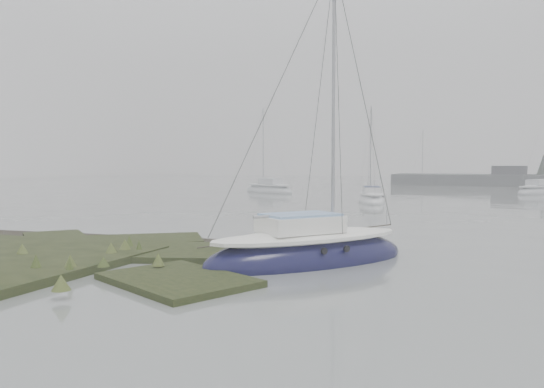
{
  "coord_description": "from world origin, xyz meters",
  "views": [
    {
      "loc": [
        7.11,
        -11.07,
        2.81
      ],
      "look_at": [
        0.68,
        5.0,
        1.8
      ],
      "focal_mm": 35.0,
      "sensor_mm": 36.0,
      "label": 1
    }
  ],
  "objects": [
    {
      "name": "sailboat_far_a",
      "position": [
        -11.98,
        35.81,
        0.27
      ],
      "size": [
        6.51,
        4.7,
        8.84
      ],
      "rotation": [
        0.0,
        0.0,
        1.09
      ],
      "color": "silver",
      "rests_on": "ground"
    },
    {
      "name": "ground",
      "position": [
        0.0,
        30.0,
        0.0
      ],
      "size": [
        160.0,
        160.0,
        0.0
      ],
      "primitive_type": "plane",
      "color": "slate",
      "rests_on": "ground"
    },
    {
      "name": "sailboat_far_c",
      "position": [
        0.04,
        61.7,
        0.24
      ],
      "size": [
        5.47,
        4.91,
        7.84
      ],
      "rotation": [
        0.0,
        0.0,
        0.89
      ],
      "color": "silver",
      "rests_on": "ground"
    },
    {
      "name": "sailboat_main",
      "position": [
        2.57,
        3.01,
        0.28
      ],
      "size": [
        5.68,
        6.33,
        9.08
      ],
      "rotation": [
        0.0,
        0.0,
        -0.68
      ],
      "color": "black",
      "rests_on": "ground"
    },
    {
      "name": "sailboat_white",
      "position": [
        -0.36,
        26.82,
        0.23
      ],
      "size": [
        3.22,
        5.6,
        7.51
      ],
      "rotation": [
        0.0,
        0.0,
        0.3
      ],
      "color": "white",
      "rests_on": "ground"
    },
    {
      "name": "sailboat_far_b",
      "position": [
        11.95,
        42.77,
        0.27
      ],
      "size": [
        5.33,
        6.02,
        8.59
      ],
      "rotation": [
        0.0,
        0.0,
        -0.67
      ],
      "color": "#B2B6BD",
      "rests_on": "ground"
    }
  ]
}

